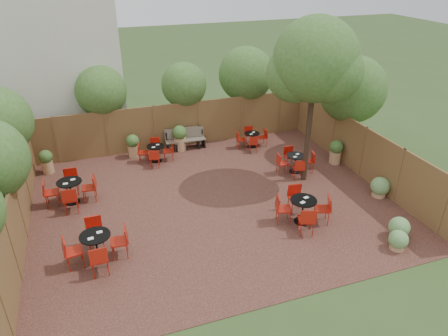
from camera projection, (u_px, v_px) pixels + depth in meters
name	position (u px, v px, depth m)	size (l,w,h in m)	color
ground	(213.00, 202.00, 14.31)	(80.00, 80.00, 0.00)	#354F23
courtyard_paving	(213.00, 202.00, 14.30)	(12.00, 10.00, 0.02)	#351A15
fence_back	(178.00, 125.00, 18.03)	(12.00, 0.08, 2.00)	brown
fence_left	(19.00, 209.00, 12.10)	(0.08, 10.00, 2.00)	brown
fence_right	(363.00, 152.00, 15.59)	(0.08, 10.00, 2.00)	brown
neighbour_building	(57.00, 49.00, 17.84)	(5.00, 4.00, 8.00)	beige
overhang_foliage	(171.00, 104.00, 15.28)	(15.77, 10.53, 2.72)	#32591D
courtyard_tree	(315.00, 65.00, 13.72)	(2.96, 2.89, 5.98)	black
park_bench_left	(182.00, 139.00, 17.98)	(1.53, 0.57, 0.93)	brown
park_bench_right	(189.00, 139.00, 18.07)	(1.42, 0.50, 0.87)	brown
bistro_tables	(190.00, 186.00, 14.34)	(9.96, 7.46, 0.96)	black
planters	(179.00, 147.00, 17.05)	(11.64, 3.93, 1.12)	#AC8056
low_shrubs	(390.00, 212.00, 13.12)	(2.02, 3.26, 0.72)	#AC8056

